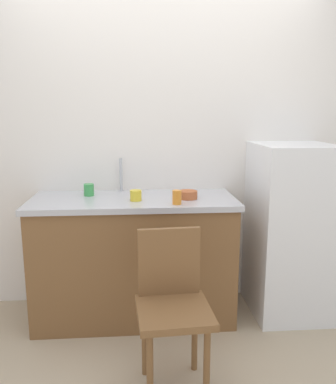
{
  "coord_description": "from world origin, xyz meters",
  "views": [
    {
      "loc": [
        -0.19,
        -2.17,
        1.55
      ],
      "look_at": [
        0.02,
        0.6,
        0.97
      ],
      "focal_mm": 37.02,
      "sensor_mm": 36.0,
      "label": 1
    }
  ],
  "objects_px": {
    "cup_yellow": "(136,195)",
    "terracotta_bowl": "(188,195)",
    "cup_orange": "(177,197)",
    "chair": "(172,302)",
    "refrigerator": "(290,230)",
    "cup_green": "(89,190)"
  },
  "relations": [
    {
      "from": "cup_yellow",
      "to": "terracotta_bowl",
      "type": "bearing_deg",
      "value": 5.63
    },
    {
      "from": "terracotta_bowl",
      "to": "cup_orange",
      "type": "bearing_deg",
      "value": -120.13
    },
    {
      "from": "terracotta_bowl",
      "to": "cup_yellow",
      "type": "distance_m",
      "value": 0.38
    },
    {
      "from": "chair",
      "to": "terracotta_bowl",
      "type": "bearing_deg",
      "value": 72.48
    },
    {
      "from": "chair",
      "to": "terracotta_bowl",
      "type": "height_order",
      "value": "terracotta_bowl"
    },
    {
      "from": "chair",
      "to": "cup_orange",
      "type": "xyz_separation_m",
      "value": [
        0.08,
        0.57,
        0.47
      ]
    },
    {
      "from": "refrigerator",
      "to": "cup_green",
      "type": "xyz_separation_m",
      "value": [
        -1.52,
        0.11,
        0.31
      ]
    },
    {
      "from": "chair",
      "to": "cup_green",
      "type": "relative_size",
      "value": 10.08
    },
    {
      "from": "cup_orange",
      "to": "cup_yellow",
      "type": "height_order",
      "value": "cup_orange"
    },
    {
      "from": "chair",
      "to": "terracotta_bowl",
      "type": "relative_size",
      "value": 6.57
    },
    {
      "from": "refrigerator",
      "to": "chair",
      "type": "xyz_separation_m",
      "value": [
        -0.97,
        -0.78,
        -0.15
      ]
    },
    {
      "from": "cup_orange",
      "to": "terracotta_bowl",
      "type": "bearing_deg",
      "value": 59.87
    },
    {
      "from": "chair",
      "to": "terracotta_bowl",
      "type": "distance_m",
      "value": 0.88
    },
    {
      "from": "cup_orange",
      "to": "cup_yellow",
      "type": "xyz_separation_m",
      "value": [
        -0.28,
        0.13,
        -0.01
      ]
    },
    {
      "from": "terracotta_bowl",
      "to": "chair",
      "type": "bearing_deg",
      "value": -103.51
    },
    {
      "from": "terracotta_bowl",
      "to": "cup_orange",
      "type": "height_order",
      "value": "cup_orange"
    },
    {
      "from": "refrigerator",
      "to": "cup_yellow",
      "type": "relative_size",
      "value": 16.19
    },
    {
      "from": "cup_yellow",
      "to": "cup_green",
      "type": "bearing_deg",
      "value": 150.97
    },
    {
      "from": "chair",
      "to": "cup_orange",
      "type": "distance_m",
      "value": 0.74
    },
    {
      "from": "terracotta_bowl",
      "to": "cup_green",
      "type": "relative_size",
      "value": 1.53
    },
    {
      "from": "refrigerator",
      "to": "terracotta_bowl",
      "type": "relative_size",
      "value": 9.65
    },
    {
      "from": "terracotta_bowl",
      "to": "refrigerator",
      "type": "bearing_deg",
      "value": 3.14
    }
  ]
}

